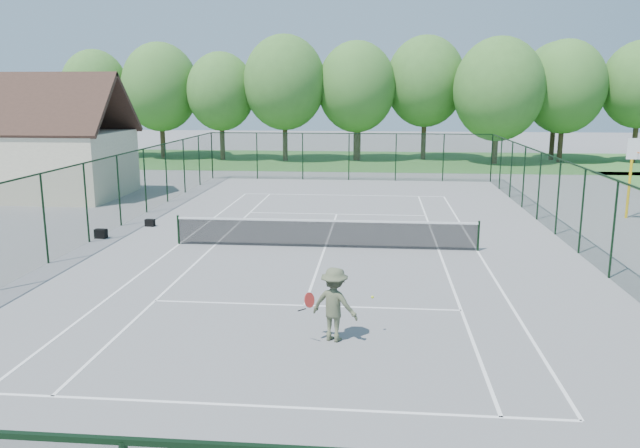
{
  "coord_description": "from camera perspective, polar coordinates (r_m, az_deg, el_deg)",
  "views": [
    {
      "loc": [
        1.88,
        -22.1,
        5.58
      ],
      "look_at": [
        0.0,
        -2.0,
        1.3
      ],
      "focal_mm": 35.0,
      "sensor_mm": 36.0,
      "label": 1
    }
  ],
  "objects": [
    {
      "name": "sports_bag_a",
      "position": [
        25.73,
        -19.39,
        -0.84
      ],
      "size": [
        0.48,
        0.32,
        0.36
      ],
      "primitive_type": "cube",
      "rotation": [
        0.0,
        0.0,
        -0.1
      ],
      "color": "black",
      "rests_on": "ground"
    },
    {
      "name": "tennis_net",
      "position": [
        22.74,
        0.47,
        -0.75
      ],
      "size": [
        11.08,
        0.08,
        1.1
      ],
      "color": "black",
      "rests_on": "ground"
    },
    {
      "name": "utility_building",
      "position": [
        36.83,
        -23.91,
        7.12
      ],
      "size": [
        8.6,
        6.27,
        6.63
      ],
      "color": "beige",
      "rests_on": "ground"
    },
    {
      "name": "grass_far",
      "position": [
        52.43,
        3.28,
        5.84
      ],
      "size": [
        80.0,
        16.0,
        0.01
      ],
      "primitive_type": "cube",
      "color": "#3B7530",
      "rests_on": "ground"
    },
    {
      "name": "ground",
      "position": [
        22.87,
        0.47,
        -2.15
      ],
      "size": [
        140.0,
        140.0,
        0.0
      ],
      "primitive_type": "plane",
      "color": "gray",
      "rests_on": "ground"
    },
    {
      "name": "fence_enclosure",
      "position": [
        22.54,
        0.47,
        1.7
      ],
      "size": [
        18.05,
        36.05,
        3.02
      ],
      "color": "#193221",
      "rests_on": "ground"
    },
    {
      "name": "tree_line_far",
      "position": [
        52.14,
        3.36,
        12.4
      ],
      "size": [
        39.4,
        6.4,
        9.7
      ],
      "color": "#483523",
      "rests_on": "ground"
    },
    {
      "name": "sports_bag_b",
      "position": [
        27.4,
        -15.28,
        0.11
      ],
      "size": [
        0.41,
        0.28,
        0.3
      ],
      "primitive_type": "cube",
      "rotation": [
        0.0,
        0.0,
        -0.1
      ],
      "color": "black",
      "rests_on": "ground"
    },
    {
      "name": "tennis_player",
      "position": [
        14.27,
        1.32,
        -7.35
      ],
      "size": [
        1.75,
        1.01,
        1.72
      ],
      "color": "#52593E",
      "rests_on": "ground"
    },
    {
      "name": "court_lines",
      "position": [
        22.87,
        0.47,
        -2.14
      ],
      "size": [
        11.05,
        23.85,
        0.01
      ],
      "color": "white",
      "rests_on": "ground"
    },
    {
      "name": "basketball_goal",
      "position": [
        30.64,
        26.94,
        5.04
      ],
      "size": [
        1.2,
        1.43,
        3.65
      ],
      "color": "yellow",
      "rests_on": "ground"
    }
  ]
}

